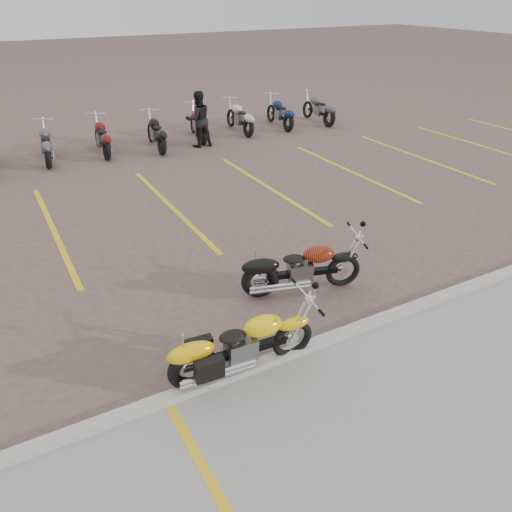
{
  "coord_description": "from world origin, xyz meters",
  "views": [
    {
      "loc": [
        -3.58,
        -6.64,
        4.68
      ],
      "look_at": [
        -0.09,
        -0.33,
        0.75
      ],
      "focal_mm": 35.0,
      "sensor_mm": 36.0,
      "label": 1
    }
  ],
  "objects": [
    {
      "name": "flame_cruiser",
      "position": [
        0.59,
        -0.6,
        0.43
      ],
      "size": [
        2.06,
        0.72,
        0.87
      ],
      "rotation": [
        0.07,
        0.0,
        -0.29
      ],
      "color": "black",
      "rests_on": "ground"
    },
    {
      "name": "concrete_apron",
      "position": [
        0.0,
        -4.5,
        0.01
      ],
      "size": [
        60.0,
        5.0,
        0.01
      ],
      "primitive_type": "cube",
      "color": "#9E9B93",
      "rests_on": "ground"
    },
    {
      "name": "yellow_cruiser",
      "position": [
        -1.23,
        -1.94,
        0.43
      ],
      "size": [
        2.11,
        0.35,
        0.87
      ],
      "rotation": [
        0.08,
        0.0,
        -0.07
      ],
      "color": "black",
      "rests_on": "ground"
    },
    {
      "name": "bg_bike_row",
      "position": [
        -0.36,
        9.14,
        0.55
      ],
      "size": [
        17.4,
        2.07,
        1.1
      ],
      "color": "black",
      "rests_on": "ground"
    },
    {
      "name": "curb",
      "position": [
        0.0,
        -2.0,
        0.06
      ],
      "size": [
        60.0,
        0.18,
        0.12
      ],
      "primitive_type": "cube",
      "color": "#ADAAA3",
      "rests_on": "ground"
    },
    {
      "name": "parking_stripes",
      "position": [
        0.0,
        4.0,
        0.0
      ],
      "size": [
        38.0,
        5.5,
        0.01
      ],
      "primitive_type": null,
      "color": "gold",
      "rests_on": "ground"
    },
    {
      "name": "person_b",
      "position": [
        2.64,
        8.43,
        0.88
      ],
      "size": [
        0.87,
        0.68,
        1.77
      ],
      "primitive_type": "imported",
      "rotation": [
        0.0,
        0.0,
        3.12
      ],
      "color": "black",
      "rests_on": "ground"
    },
    {
      "name": "ground",
      "position": [
        0.0,
        0.0,
        0.0
      ],
      "size": [
        100.0,
        100.0,
        0.0
      ],
      "primitive_type": "plane",
      "color": "#715651",
      "rests_on": "ground"
    }
  ]
}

